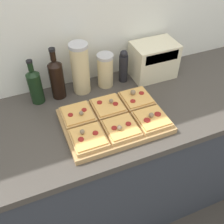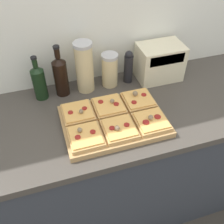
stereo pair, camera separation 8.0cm
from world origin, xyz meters
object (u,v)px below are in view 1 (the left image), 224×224
object	(u,v)px
toaster_oven	(153,60)
olive_oil_bottle	(35,86)
grain_jar_tall	(80,69)
grain_jar_short	(105,70)
pepper_mill	(123,66)
wine_bottle	(57,78)
cutting_board	(114,121)

from	to	relation	value
toaster_oven	olive_oil_bottle	bearing A→B (deg)	178.66
grain_jar_tall	grain_jar_short	size ratio (longest dim) A/B	1.47
grain_jar_tall	pepper_mill	world-z (taller)	grain_jar_tall
wine_bottle	toaster_oven	xyz separation A→B (m)	(0.57, -0.02, -0.01)
olive_oil_bottle	grain_jar_short	xyz separation A→B (m)	(0.39, 0.00, -0.00)
wine_bottle	pepper_mill	distance (m)	0.39
cutting_board	grain_jar_tall	size ratio (longest dim) A/B	1.72
pepper_mill	olive_oil_bottle	bearing A→B (deg)	-180.00
pepper_mill	cutting_board	bearing A→B (deg)	-120.84
toaster_oven	grain_jar_tall	bearing A→B (deg)	177.90
pepper_mill	toaster_oven	bearing A→B (deg)	-4.97
grain_jar_short	pepper_mill	bearing A→B (deg)	0.00
wine_bottle	olive_oil_bottle	bearing A→B (deg)	-180.00
wine_bottle	pepper_mill	size ratio (longest dim) A/B	1.46
grain_jar_short	grain_jar_tall	bearing A→B (deg)	180.00
olive_oil_bottle	wine_bottle	world-z (taller)	wine_bottle
olive_oil_bottle	pepper_mill	world-z (taller)	olive_oil_bottle
cutting_board	grain_jar_short	xyz separation A→B (m)	(0.08, 0.32, 0.08)
grain_jar_short	wine_bottle	bearing A→B (deg)	180.00
pepper_mill	toaster_oven	distance (m)	0.19
cutting_board	grain_jar_short	distance (m)	0.34
wine_bottle	toaster_oven	distance (m)	0.57
toaster_oven	wine_bottle	bearing A→B (deg)	178.38
wine_bottle	grain_jar_tall	xyz separation A→B (m)	(0.13, 0.00, 0.03)
cutting_board	grain_jar_short	world-z (taller)	grain_jar_short
cutting_board	grain_jar_tall	bearing A→B (deg)	101.86
grain_jar_short	pepper_mill	world-z (taller)	pepper_mill
grain_jar_short	pepper_mill	distance (m)	0.11
olive_oil_bottle	pepper_mill	bearing A→B (deg)	0.00
grain_jar_short	cutting_board	bearing A→B (deg)	-103.62
wine_bottle	pepper_mill	xyz separation A→B (m)	(0.39, 0.00, -0.02)
cutting_board	pepper_mill	size ratio (longest dim) A/B	2.50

